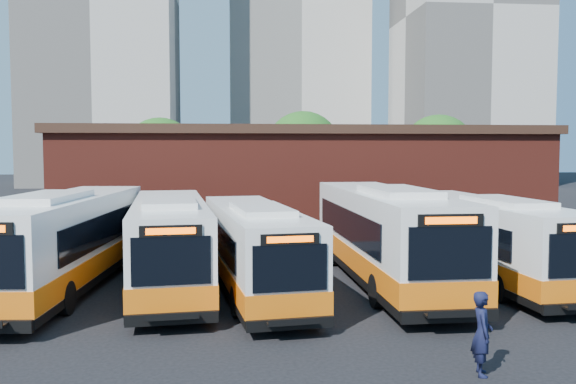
{
  "coord_description": "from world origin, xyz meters",
  "views": [
    {
      "loc": [
        -4.54,
        -18.49,
        5.05
      ],
      "look_at": [
        -2.28,
        4.28,
        3.45
      ],
      "focal_mm": 38.0,
      "sensor_mm": 36.0,
      "label": 1
    }
  ],
  "objects": [
    {
      "name": "ground",
      "position": [
        0.0,
        0.0,
        0.0
      ],
      "size": [
        220.0,
        220.0,
        0.0
      ],
      "primitive_type": "plane",
      "color": "black"
    },
    {
      "name": "bus_farwest",
      "position": [
        -10.41,
        3.99,
        1.62
      ],
      "size": [
        3.74,
        13.27,
        3.57
      ],
      "rotation": [
        0.0,
        0.0,
        -0.08
      ],
      "color": "white",
      "rests_on": "ground"
    },
    {
      "name": "bus_west",
      "position": [
        -6.68,
        3.99,
        1.53
      ],
      "size": [
        3.75,
        12.54,
        3.37
      ],
      "rotation": [
        0.0,
        0.0,
        0.1
      ],
      "color": "white",
      "rests_on": "ground"
    },
    {
      "name": "bus_midwest",
      "position": [
        -3.61,
        2.9,
        1.44
      ],
      "size": [
        3.81,
        11.85,
        3.18
      ],
      "rotation": [
        0.0,
        0.0,
        0.13
      ],
      "color": "white",
      "rests_on": "ground"
    },
    {
      "name": "bus_mideast",
      "position": [
        1.38,
        3.95,
        1.68
      ],
      "size": [
        3.06,
        13.65,
        3.7
      ],
      "rotation": [
        0.0,
        0.0,
        0.02
      ],
      "color": "white",
      "rests_on": "ground"
    },
    {
      "name": "bus_east",
      "position": [
        5.33,
        3.84,
        1.49
      ],
      "size": [
        3.23,
        12.21,
        3.29
      ],
      "rotation": [
        0.0,
        0.0,
        0.06
      ],
      "color": "white",
      "rests_on": "ground"
    },
    {
      "name": "transit_worker",
      "position": [
        1.09,
        -5.64,
        0.95
      ],
      "size": [
        0.59,
        0.77,
        1.9
      ],
      "primitive_type": "imported",
      "rotation": [
        0.0,
        0.0,
        1.35
      ],
      "color": "black",
      "rests_on": "ground"
    },
    {
      "name": "depot_building",
      "position": [
        0.0,
        20.0,
        3.26
      ],
      "size": [
        28.6,
        12.6,
        6.4
      ],
      "color": "maroon",
      "rests_on": "ground"
    },
    {
      "name": "tree_west",
      "position": [
        -10.0,
        32.0,
        4.64
      ],
      "size": [
        6.0,
        6.0,
        7.65
      ],
      "color": "#382314",
      "rests_on": "ground"
    },
    {
      "name": "tree_mid",
      "position": [
        2.0,
        34.0,
        5.08
      ],
      "size": [
        6.56,
        6.56,
        8.36
      ],
      "color": "#382314",
      "rests_on": "ground"
    },
    {
      "name": "tree_east",
      "position": [
        13.0,
        31.0,
        4.83
      ],
      "size": [
        6.24,
        6.24,
        7.96
      ],
      "color": "#382314",
      "rests_on": "ground"
    },
    {
      "name": "tower_center",
      "position": [
        7.0,
        86.0,
        30.34
      ],
      "size": [
        22.0,
        20.0,
        61.2
      ],
      "color": "beige",
      "rests_on": "ground"
    },
    {
      "name": "tower_right",
      "position": [
        30.0,
        68.0,
        24.34
      ],
      "size": [
        18.0,
        18.0,
        49.2
      ],
      "color": "#B5B0A7",
      "rests_on": "ground"
    }
  ]
}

